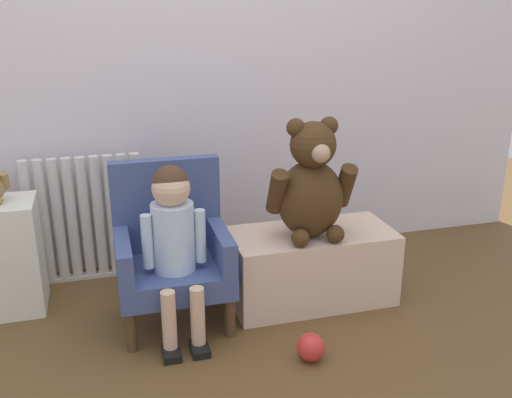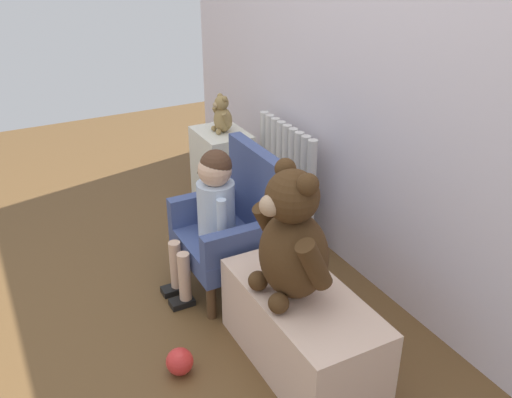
% 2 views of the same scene
% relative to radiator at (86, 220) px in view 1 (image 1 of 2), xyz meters
% --- Properties ---
extents(ground_plane, '(6.00, 6.00, 0.00)m').
position_rel_radiator_xyz_m(ground_plane, '(0.54, -1.06, -0.31)').
color(ground_plane, brown).
extents(back_wall, '(3.80, 0.05, 2.40)m').
position_rel_radiator_xyz_m(back_wall, '(0.54, 0.12, 0.89)').
color(back_wall, silver).
rests_on(back_wall, ground_plane).
extents(radiator, '(0.56, 0.05, 0.62)m').
position_rel_radiator_xyz_m(radiator, '(0.00, 0.00, 0.00)').
color(radiator, silver).
rests_on(radiator, ground_plane).
extents(child_armchair, '(0.46, 0.39, 0.67)m').
position_rel_radiator_xyz_m(child_armchair, '(0.35, -0.48, 0.01)').
color(child_armchair, '#3E4D80').
rests_on(child_armchair, ground_plane).
extents(child_figure, '(0.25, 0.35, 0.70)m').
position_rel_radiator_xyz_m(child_figure, '(0.35, -0.59, 0.15)').
color(child_figure, silver).
rests_on(child_figure, ground_plane).
extents(low_bench, '(0.72, 0.35, 0.33)m').
position_rel_radiator_xyz_m(low_bench, '(0.97, -0.50, -0.14)').
color(low_bench, beige).
rests_on(low_bench, ground_plane).
extents(large_teddy_bear, '(0.38, 0.27, 0.52)m').
position_rel_radiator_xyz_m(large_teddy_bear, '(0.94, -0.53, 0.25)').
color(large_teddy_bear, '#432B15').
rests_on(large_teddy_bear, low_bench).
extents(toy_ball, '(0.11, 0.11, 0.11)m').
position_rel_radiator_xyz_m(toy_ball, '(0.80, -0.94, -0.25)').
color(toy_ball, red).
rests_on(toy_ball, ground_plane).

